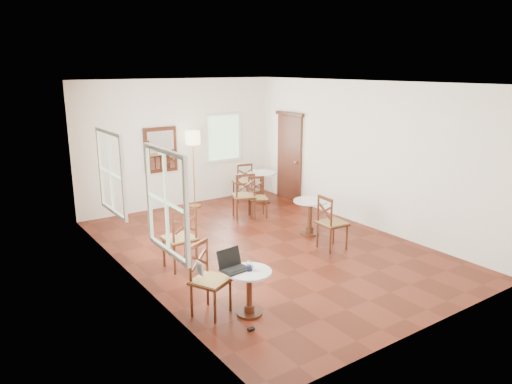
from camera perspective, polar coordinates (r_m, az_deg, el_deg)
ground at (r=9.03m, az=1.09°, el=-6.55°), size 7.00×7.00×0.00m
room_shell at (r=8.72m, az=-0.23°, el=5.57°), size 5.02×7.02×3.01m
cafe_table_near at (r=6.57m, az=-0.80°, el=-11.26°), size 0.60×0.60×0.64m
cafe_table_mid at (r=9.63m, az=6.41°, el=-2.52°), size 0.67×0.67×0.71m
cafe_table_back at (r=11.83m, az=0.66°, el=0.97°), size 0.72×0.72×0.76m
chair_near_a at (r=8.05m, az=-8.96°, el=-5.42°), size 0.50×0.50×1.06m
chair_near_b at (r=6.59m, az=-5.59°, el=-10.27°), size 0.62×0.62×1.00m
chair_mid_a at (r=10.56m, az=-1.43°, el=-0.43°), size 0.62×0.62×1.04m
chair_mid_b at (r=8.90m, az=8.91°, el=-3.62°), size 0.50×0.50×1.01m
chair_back_a at (r=12.00m, az=-1.56°, el=1.22°), size 0.54×0.54×0.96m
chair_back_b at (r=10.71m, az=0.18°, el=-0.64°), size 0.54×0.54×0.89m
floor_lamp at (r=11.34m, az=-7.50°, el=5.80°), size 0.35×0.35×1.82m
laptop at (r=6.51m, az=-2.80°, el=-8.56°), size 0.40×0.34×0.26m
mouse at (r=6.46m, az=-0.82°, el=-9.18°), size 0.10×0.06×0.04m
navy_mug at (r=6.46m, az=-0.78°, el=-8.98°), size 0.10×0.07×0.08m
water_glass at (r=6.52m, az=-0.89°, el=-8.61°), size 0.07×0.07×0.11m
power_adapter at (r=6.38m, az=-0.59°, el=-15.94°), size 0.09×0.05×0.04m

